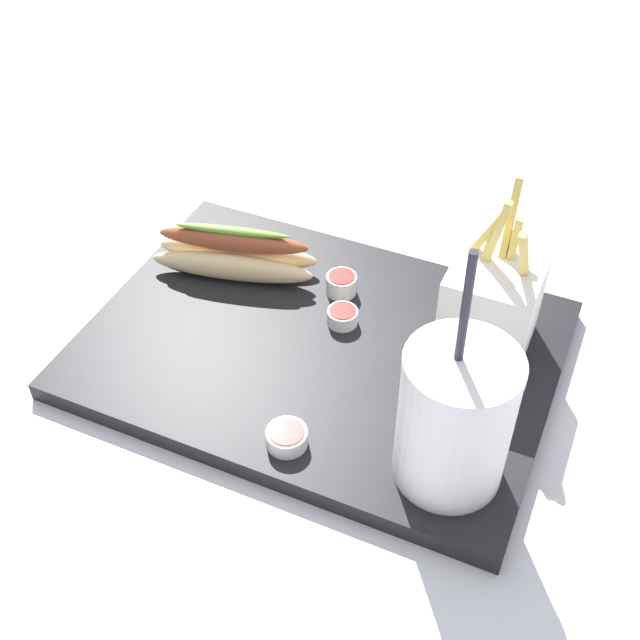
# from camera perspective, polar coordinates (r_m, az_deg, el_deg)

# --- Properties ---
(ground_plane) EXTENTS (2.40, 2.40, 0.02)m
(ground_plane) POSITION_cam_1_polar(r_m,az_deg,el_deg) (0.84, -0.00, -3.00)
(ground_plane) COLOR silver
(food_tray) EXTENTS (0.46, 0.33, 0.02)m
(food_tray) POSITION_cam_1_polar(r_m,az_deg,el_deg) (0.82, -0.00, -2.03)
(food_tray) COLOR black
(food_tray) RESTS_ON ground_plane
(soda_cup) EXTENTS (0.09, 0.09, 0.24)m
(soda_cup) POSITION_cam_1_polar(r_m,az_deg,el_deg) (0.67, 9.45, -6.84)
(soda_cup) COLOR white
(soda_cup) RESTS_ON food_tray
(fries_basket) EXTENTS (0.08, 0.10, 0.17)m
(fries_basket) POSITION_cam_1_polar(r_m,az_deg,el_deg) (0.80, 11.93, 1.02)
(fries_basket) COLOR white
(fries_basket) RESTS_ON food_tray
(hot_dog_1) EXTENTS (0.19, 0.09, 0.06)m
(hot_dog_1) POSITION_cam_1_polar(r_m,az_deg,el_deg) (0.89, -6.04, 4.62)
(hot_dog_1) COLOR #E5C689
(hot_dog_1) RESTS_ON food_tray
(ketchup_cup_1) EXTENTS (0.04, 0.04, 0.02)m
(ketchup_cup_1) POSITION_cam_1_polar(r_m,az_deg,el_deg) (0.72, -2.35, -8.19)
(ketchup_cup_1) COLOR white
(ketchup_cup_1) RESTS_ON food_tray
(ketchup_cup_2) EXTENTS (0.03, 0.03, 0.02)m
(ketchup_cup_2) POSITION_cam_1_polar(r_m,az_deg,el_deg) (0.86, 1.51, 2.61)
(ketchup_cup_2) COLOR white
(ketchup_cup_2) RESTS_ON food_tray
(ketchup_cup_3) EXTENTS (0.03, 0.03, 0.02)m
(ketchup_cup_3) POSITION_cam_1_polar(r_m,az_deg,el_deg) (0.83, 1.59, 0.30)
(ketchup_cup_3) COLOR white
(ketchup_cup_3) RESTS_ON food_tray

